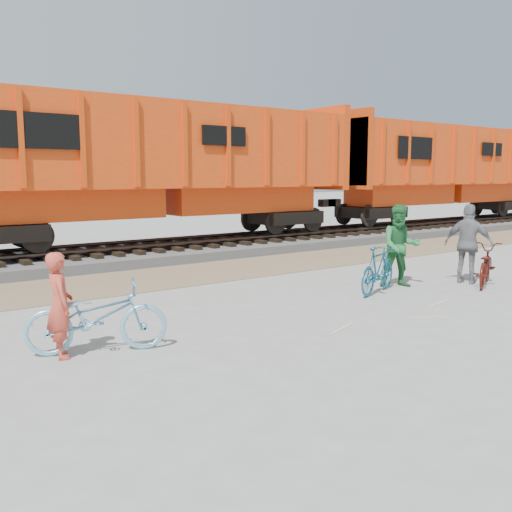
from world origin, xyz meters
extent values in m
plane|color=#9E9E99|center=(0.00, 0.00, 0.00)|extent=(120.00, 120.00, 0.00)
cube|color=#8C7357|center=(0.00, 5.50, 0.01)|extent=(120.00, 3.00, 0.02)
cube|color=slate|center=(0.00, 9.00, 0.15)|extent=(120.00, 4.00, 0.30)
cube|color=black|center=(0.00, 9.00, 0.36)|extent=(0.22, 2.60, 0.12)
cube|color=black|center=(6.50, 9.00, 0.36)|extent=(0.22, 2.60, 0.12)
cylinder|color=#382821|center=(0.00, 8.28, 0.48)|extent=(120.00, 0.12, 0.12)
cylinder|color=#382821|center=(0.00, 9.72, 0.48)|extent=(120.00, 0.12, 0.12)
cube|color=black|center=(0.67, 9.00, 0.94)|extent=(11.20, 2.20, 0.80)
cube|color=#DC430F|center=(0.67, 9.00, 1.79)|extent=(11.76, 1.65, 0.90)
cube|color=#DC430F|center=(0.67, 9.00, 3.54)|extent=(14.00, 3.00, 2.60)
cube|color=#CB3B0C|center=(7.52, 9.00, 3.64)|extent=(0.30, 3.06, 3.10)
cube|color=black|center=(-3.53, 7.42, 3.74)|extent=(2.20, 0.04, 0.90)
cube|color=black|center=(15.67, 9.00, 0.94)|extent=(11.20, 2.20, 0.80)
cube|color=#DC430F|center=(15.67, 9.00, 1.79)|extent=(11.76, 1.65, 0.90)
cube|color=#DC430F|center=(15.67, 9.00, 3.54)|extent=(14.00, 3.00, 2.60)
cube|color=#CB3B0C|center=(8.82, 9.00, 3.64)|extent=(0.30, 3.06, 3.10)
cube|color=black|center=(11.47, 7.42, 3.74)|extent=(2.20, 0.04, 0.90)
imported|color=#7CBDDE|center=(-4.89, 0.44, 0.54)|extent=(2.18, 1.43, 1.08)
imported|color=#155874|center=(1.78, 0.86, 0.53)|extent=(1.84, 1.05, 1.06)
imported|color=#48120C|center=(4.55, -0.06, 0.50)|extent=(1.99, 1.43, 0.99)
imported|color=#C64331|center=(-5.39, 0.54, 0.77)|extent=(0.43, 0.60, 1.54)
imported|color=#246C35|center=(2.78, 1.06, 0.97)|extent=(1.20, 1.16, 1.95)
imported|color=slate|center=(4.45, 0.34, 0.97)|extent=(0.84, 1.23, 1.95)
camera|label=1|loc=(-7.93, -7.56, 2.61)|focal=40.00mm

